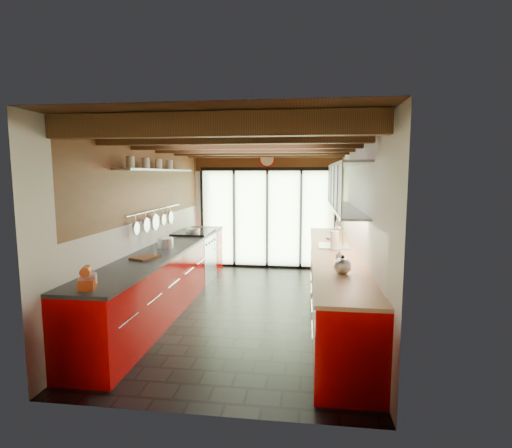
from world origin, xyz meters
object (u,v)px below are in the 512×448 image
Objects in this scene: stand_mixer at (88,279)px; soap_bottle at (339,256)px; paper_towel at (335,241)px; kettle at (343,265)px; bowl at (331,238)px.

stand_mixer reaches higher than soap_bottle.
stand_mixer is 3.45m from paper_towel.
soap_bottle is (0.00, 0.49, -0.00)m from kettle.
paper_towel reaches higher than kettle.
stand_mixer reaches higher than bowl.
stand_mixer is 0.84× the size of paper_towel.
stand_mixer is 2.90m from soap_bottle.
kettle is 0.81× the size of paper_towel.
paper_towel is at bearing 90.00° from soap_bottle.
soap_bottle reaches higher than bowl.
paper_towel is at bearing -90.00° from bowl.
bowl is (0.00, 0.99, -0.12)m from paper_towel.
soap_bottle is at bearing -90.00° from paper_towel.
soap_bottle is at bearing 28.78° from stand_mixer.
kettle is 1.43m from paper_towel.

